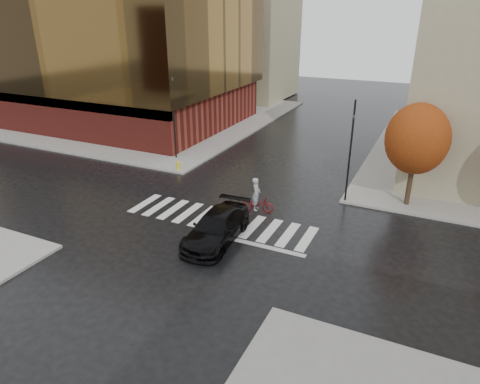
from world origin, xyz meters
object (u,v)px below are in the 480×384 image
object	(u,v)px
sedan	(217,227)
cyclist	(257,200)
fire_hydrant	(178,165)
traffic_light_nw	(173,105)
traffic_light_ne	(351,146)

from	to	relation	value
sedan	cyclist	size ratio (longest dim) A/B	2.47
fire_hydrant	traffic_light_nw	bearing A→B (deg)	126.38
sedan	traffic_light_nw	size ratio (longest dim) A/B	0.72
cyclist	traffic_light_ne	bearing A→B (deg)	-63.80
sedan	cyclist	world-z (taller)	cyclist
sedan	fire_hydrant	distance (m)	11.43
cyclist	traffic_light_nw	bearing A→B (deg)	44.82
traffic_light_nw	traffic_light_ne	world-z (taller)	traffic_light_nw
traffic_light_nw	traffic_light_ne	size ratio (longest dim) A/B	1.17
cyclist	fire_hydrant	world-z (taller)	cyclist
sedan	traffic_light_ne	distance (m)	10.10
cyclist	fire_hydrant	bearing A→B (deg)	51.64
cyclist	traffic_light_ne	world-z (taller)	traffic_light_ne
sedan	fire_hydrant	xyz separation A→B (m)	(-7.86, 8.30, -0.26)
sedan	traffic_light_nw	xyz separation A→B (m)	(-9.66, 10.75, 3.76)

